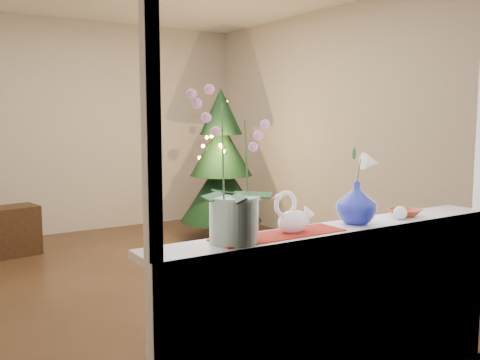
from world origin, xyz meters
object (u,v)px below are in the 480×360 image
object	(u,v)px
blue_vase	(356,200)
side_table	(3,232)
swan	(293,213)
amber_dish	(405,213)
paperweight	(400,213)
xmas_tree	(221,164)
orchid_pot	(234,165)

from	to	relation	value
blue_vase	side_table	xyz separation A→B (m)	(-1.17, 4.01, -0.78)
swan	side_table	size ratio (longest dim) A/B	0.34
amber_dish	side_table	size ratio (longest dim) A/B	0.21
blue_vase	paperweight	xyz separation A→B (m)	(0.28, -0.06, -0.09)
side_table	paperweight	bearing A→B (deg)	-79.65
blue_vase	side_table	distance (m)	4.25
blue_vase	side_table	bearing A→B (deg)	106.30
side_table	xmas_tree	bearing A→B (deg)	-20.04
xmas_tree	side_table	size ratio (longest dim) A/B	2.58
swan	blue_vase	distance (m)	0.43
orchid_pot	paperweight	bearing A→B (deg)	-2.12
swan	blue_vase	xyz separation A→B (m)	(0.43, 0.00, 0.03)
orchid_pot	blue_vase	xyz separation A→B (m)	(0.79, 0.02, -0.23)
blue_vase	paperweight	bearing A→B (deg)	-11.08
amber_dish	blue_vase	bearing A→B (deg)	-179.98
swan	side_table	xyz separation A→B (m)	(-0.74, 4.01, -0.76)
orchid_pot	xmas_tree	xyz separation A→B (m)	(2.04, 3.57, -0.36)
swan	side_table	world-z (taller)	swan
amber_dish	xmas_tree	xyz separation A→B (m)	(0.87, 3.55, -0.02)
orchid_pot	paperweight	xyz separation A→B (m)	(1.07, -0.04, -0.32)
blue_vase	xmas_tree	size ratio (longest dim) A/B	0.14
swan	blue_vase	bearing A→B (deg)	-10.34
orchid_pot	side_table	size ratio (longest dim) A/B	1.00
orchid_pot	xmas_tree	world-z (taller)	xmas_tree
orchid_pot	swan	size ratio (longest dim) A/B	2.97
blue_vase	side_table	size ratio (longest dim) A/B	0.37
swan	paperweight	xyz separation A→B (m)	(0.71, -0.05, -0.06)
swan	xmas_tree	world-z (taller)	xmas_tree
orchid_pot	blue_vase	distance (m)	0.82
side_table	amber_dish	bearing A→B (deg)	-78.08
amber_dish	swan	bearing A→B (deg)	-179.84
swan	paperweight	distance (m)	0.72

